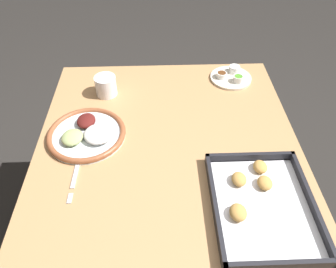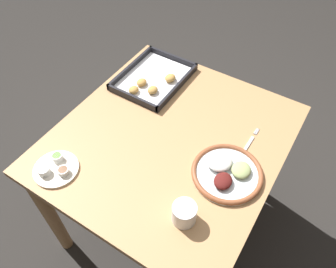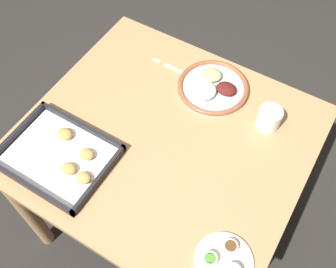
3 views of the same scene
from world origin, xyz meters
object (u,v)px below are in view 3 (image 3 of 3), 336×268
Objects in this scene: drinking_cup at (269,118)px; fork at (176,70)px; dinner_plate at (213,87)px; saucer_plate at (224,261)px; baking_tray at (61,156)px.

fork is at bearing -8.06° from drinking_cup.
saucer_plate is at bearing 120.54° from dinner_plate.
fork is 0.56m from baking_tray.
saucer_plate is at bearing 177.50° from baking_tray.
baking_tray is 4.36× the size of drinking_cup.
baking_tray is (0.62, -0.03, -0.00)m from saucer_plate.
dinner_plate reaches higher than fork.
fork is at bearing -103.40° from baking_tray.
dinner_plate reaches higher than baking_tray.
baking_tray is (0.13, 0.54, 0.01)m from fork.
drinking_cup is at bearing -137.94° from baking_tray.
drinking_cup is (0.09, -0.51, 0.03)m from saucer_plate.
drinking_cup is (-0.41, 0.06, 0.04)m from fork.
drinking_cup is at bearing 169.77° from dinner_plate.
dinner_plate is 1.39× the size of fork.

